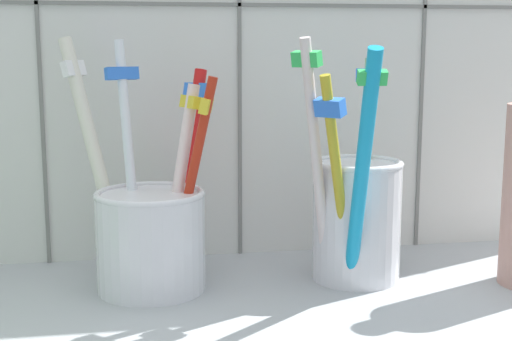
# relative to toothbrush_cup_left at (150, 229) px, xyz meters

# --- Properties ---
(counter_slab) EXTENTS (0.64, 0.22, 0.02)m
(counter_slab) POSITION_rel_toothbrush_cup_left_xyz_m (0.08, -0.03, -0.06)
(counter_slab) COLOR #9EA3A8
(counter_slab) RESTS_ON ground
(tile_wall_back) EXTENTS (0.64, 0.02, 0.45)m
(tile_wall_back) POSITION_rel_toothbrush_cup_left_xyz_m (0.08, 0.09, 0.16)
(tile_wall_back) COLOR silver
(tile_wall_back) RESTS_ON ground
(toothbrush_cup_left) EXTENTS (0.12, 0.10, 0.18)m
(toothbrush_cup_left) POSITION_rel_toothbrush_cup_left_xyz_m (0.00, 0.00, 0.00)
(toothbrush_cup_left) COLOR silver
(toothbrush_cup_left) RESTS_ON counter_slab
(toothbrush_cup_right) EXTENTS (0.09, 0.12, 0.18)m
(toothbrush_cup_right) POSITION_rel_toothbrush_cup_left_xyz_m (0.15, -0.01, 0.01)
(toothbrush_cup_right) COLOR silver
(toothbrush_cup_right) RESTS_ON counter_slab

